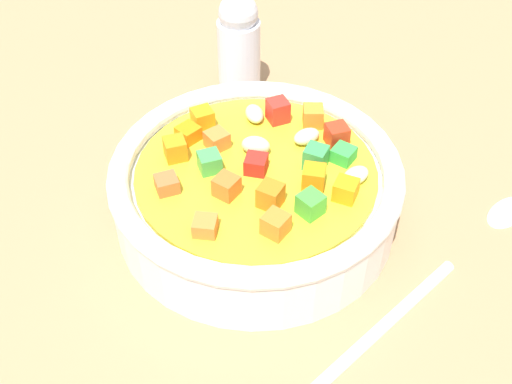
{
  "coord_description": "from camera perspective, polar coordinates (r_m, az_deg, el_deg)",
  "views": [
    {
      "loc": [
        12.61,
        -28.08,
        32.08
      ],
      "look_at": [
        0.0,
        0.0,
        2.31
      ],
      "focal_mm": 44.79,
      "sensor_mm": 36.0,
      "label": 1
    }
  ],
  "objects": [
    {
      "name": "soup_bowl_main",
      "position": [
        0.43,
        0.03,
        0.4
      ],
      "size": [
        19.27,
        19.27,
        5.86
      ],
      "color": "white",
      "rests_on": "ground_plane"
    },
    {
      "name": "ground_plane",
      "position": [
        0.45,
        0.0,
        -3.02
      ],
      "size": [
        140.0,
        140.0,
        2.0
      ],
      "primitive_type": "cube",
      "color": "#9E754F"
    },
    {
      "name": "pepper_shaker",
      "position": [
        0.54,
        -1.54,
        12.94
      ],
      "size": [
        3.54,
        3.54,
        8.89
      ],
      "color": "silver",
      "rests_on": "ground_plane"
    },
    {
      "name": "spoon",
      "position": [
        0.43,
        16.49,
        -6.47
      ],
      "size": [
        9.85,
        21.06,
        0.76
      ],
      "rotation": [
        0.0,
        0.0,
        1.18
      ],
      "color": "silver",
      "rests_on": "ground_plane"
    }
  ]
}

